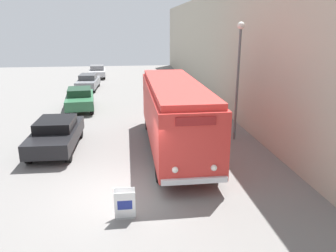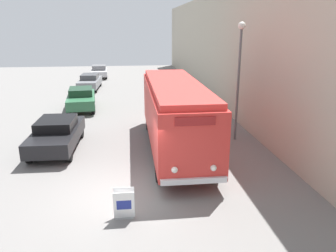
# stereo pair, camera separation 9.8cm
# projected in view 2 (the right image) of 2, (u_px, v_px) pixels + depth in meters

# --- Properties ---
(ground_plane) EXTENTS (80.00, 80.00, 0.00)m
(ground_plane) POSITION_uv_depth(u_px,v_px,m) (127.00, 193.00, 11.59)
(ground_plane) COLOR slate
(building_wall_right) EXTENTS (0.30, 60.00, 8.17)m
(building_wall_right) POSITION_uv_depth(u_px,v_px,m) (235.00, 53.00, 20.68)
(building_wall_right) COLOR #B2A893
(building_wall_right) RESTS_ON ground_plane
(vintage_bus) EXTENTS (2.41, 9.60, 3.24)m
(vintage_bus) POSITION_uv_depth(u_px,v_px,m) (175.00, 112.00, 15.24)
(vintage_bus) COLOR black
(vintage_bus) RESTS_ON ground_plane
(sign_board) EXTENTS (0.64, 0.36, 0.95)m
(sign_board) POSITION_uv_depth(u_px,v_px,m) (124.00, 204.00, 9.97)
(sign_board) COLOR gray
(sign_board) RESTS_ON ground_plane
(streetlamp) EXTENTS (0.36, 0.36, 5.89)m
(streetlamp) POSITION_uv_depth(u_px,v_px,m) (239.00, 65.00, 16.06)
(streetlamp) COLOR #595E60
(streetlamp) RESTS_ON ground_plane
(parked_car_near) EXTENTS (2.05, 4.69, 1.46)m
(parked_car_near) POSITION_uv_depth(u_px,v_px,m) (57.00, 133.00, 15.63)
(parked_car_near) COLOR black
(parked_car_near) RESTS_ON ground_plane
(parked_car_mid) EXTENTS (2.31, 4.77, 1.50)m
(parked_car_mid) POSITION_uv_depth(u_px,v_px,m) (81.00, 98.00, 23.29)
(parked_car_mid) COLOR black
(parked_car_mid) RESTS_ON ground_plane
(parked_car_far) EXTENTS (1.91, 4.76, 1.42)m
(parked_car_far) POSITION_uv_depth(u_px,v_px,m) (90.00, 82.00, 30.71)
(parked_car_far) COLOR black
(parked_car_far) RESTS_ON ground_plane
(parked_car_distant) EXTENTS (2.03, 4.31, 1.41)m
(parked_car_distant) POSITION_uv_depth(u_px,v_px,m) (99.00, 71.00, 37.86)
(parked_car_distant) COLOR black
(parked_car_distant) RESTS_ON ground_plane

